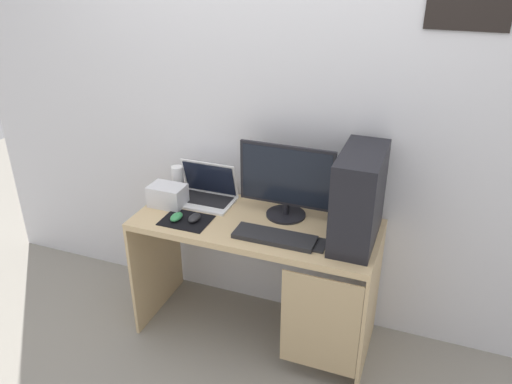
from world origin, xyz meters
TOP-DOWN VIEW (x-y plane):
  - ground_plane at (0.00, 0.00)m, footprint 8.00×8.00m
  - wall_back at (0.00, 0.32)m, footprint 4.00×0.05m
  - desk at (0.02, -0.01)m, footprint 1.32×0.55m
  - pc_tower at (0.53, 0.02)m, footprint 0.20×0.45m
  - monitor at (0.13, 0.12)m, footprint 0.52×0.22m
  - laptop at (-0.36, 0.14)m, footprint 0.33×0.23m
  - speaker at (-0.56, 0.17)m, footprint 0.07×0.07m
  - projector at (-0.54, 0.01)m, footprint 0.20×0.14m
  - keyboard at (0.15, -0.13)m, footprint 0.42×0.14m
  - mousepad at (-0.36, -0.12)m, footprint 0.26×0.20m
  - mouse_left at (-0.31, -0.11)m, footprint 0.06×0.10m
  - mouse_right at (-0.41, -0.13)m, footprint 0.06×0.10m
  - cell_phone at (0.38, -0.11)m, footprint 0.07×0.13m

SIDE VIEW (x-z plane):
  - ground_plane at x=0.00m, z-range 0.00..0.00m
  - desk at x=0.02m, z-range 0.21..0.96m
  - mousepad at x=-0.36m, z-range 0.75..0.75m
  - cell_phone at x=0.38m, z-range 0.75..0.76m
  - keyboard at x=0.15m, z-range 0.75..0.77m
  - mouse_left at x=-0.31m, z-range 0.75..0.79m
  - mouse_right at x=-0.41m, z-range 0.75..0.79m
  - laptop at x=-0.36m, z-range 0.68..0.91m
  - projector at x=-0.54m, z-range 0.75..0.87m
  - speaker at x=-0.56m, z-range 0.75..0.92m
  - monitor at x=0.13m, z-range 0.75..1.16m
  - pc_tower at x=0.53m, z-range 0.75..1.22m
  - wall_back at x=0.00m, z-range 0.00..2.60m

